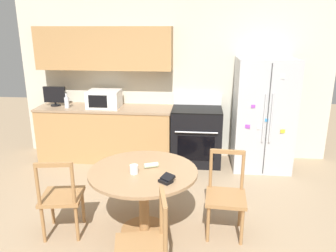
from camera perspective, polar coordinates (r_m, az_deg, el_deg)
name	(u,v)px	position (r m, az deg, el deg)	size (l,w,h in m)	color
ground_plane	(150,246)	(3.60, -3.13, -20.11)	(14.00, 14.00, 0.00)	#9E8466
back_wall	(155,72)	(5.53, -2.35, 9.37)	(5.20, 0.44, 2.60)	beige
kitchen_counter	(106,133)	(5.63, -10.70, -1.19)	(2.23, 0.64, 0.90)	#AD7F4C
refrigerator	(263,114)	(5.30, 16.17, 1.94)	(0.87, 0.77, 1.72)	#B2B5BA
oven_range	(196,135)	(5.38, 4.97, -1.62)	(0.79, 0.68, 1.08)	black
microwave	(104,99)	(5.47, -11.05, 4.66)	(0.52, 0.40, 0.28)	white
countertop_tv	(55,95)	(5.79, -19.12, 5.04)	(0.37, 0.16, 0.32)	black
counter_bottle	(67,102)	(5.59, -17.23, 4.01)	(0.07, 0.07, 0.26)	silver
dining_table	(143,183)	(3.52, -4.29, -9.93)	(1.14, 1.14, 0.73)	#997551
dining_chair_left	(61,197)	(3.72, -18.08, -11.75)	(0.48, 0.48, 0.90)	#9E7042
dining_chair_right	(226,196)	(3.62, 10.02, -11.93)	(0.44, 0.44, 0.90)	#9E7042
dining_chair_near	(144,248)	(2.85, -4.19, -20.44)	(0.50, 0.50, 0.90)	#9E7042
candle_glass	(134,170)	(3.38, -5.94, -7.61)	(0.09, 0.09, 0.09)	silver
folded_napkin	(151,165)	(3.51, -2.96, -6.83)	(0.16, 0.11, 0.05)	beige
wallet	(167,179)	(3.19, -0.21, -9.25)	(0.17, 0.17, 0.07)	black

